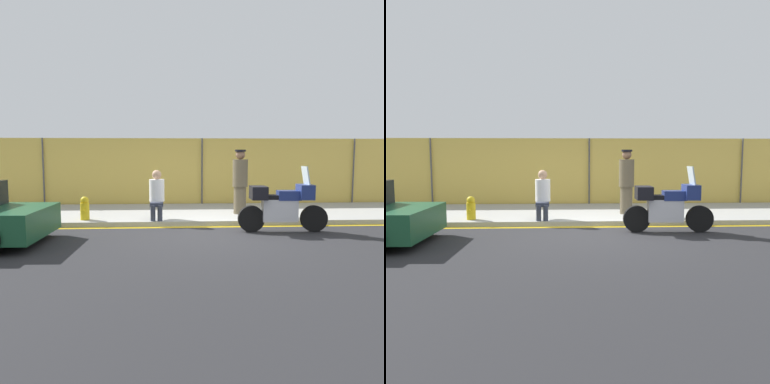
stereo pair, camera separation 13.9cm
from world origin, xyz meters
TOP-DOWN VIEW (x-y plane):
  - ground_plane at (0.00, 0.00)m, footprint 120.00×120.00m
  - sidewalk at (0.00, 2.59)m, footprint 38.92×3.41m
  - curb_paint_stripe at (0.00, 0.79)m, footprint 38.92×0.18m
  - storefront_fence at (0.00, 4.39)m, footprint 36.97×0.17m
  - motorcycle at (1.50, 0.13)m, footprint 2.07×0.55m
  - officer_standing at (0.88, 2.06)m, footprint 0.42×0.42m
  - person_seated_on_curb at (-1.41, 1.33)m, footprint 0.39×0.66m
  - fire_hydrant at (-3.24, 1.29)m, footprint 0.23×0.28m

SIDE VIEW (x-z plane):
  - ground_plane at x=0.00m, z-range 0.00..0.00m
  - curb_paint_stripe at x=0.00m, z-range 0.00..0.01m
  - sidewalk at x=0.00m, z-range 0.00..0.12m
  - fire_hydrant at x=-3.24m, z-range 0.12..0.71m
  - motorcycle at x=1.50m, z-range -0.14..1.38m
  - person_seated_on_curb at x=-1.41m, z-range 0.19..1.45m
  - officer_standing at x=0.88m, z-range 0.14..1.93m
  - storefront_fence at x=0.00m, z-range 0.00..2.32m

